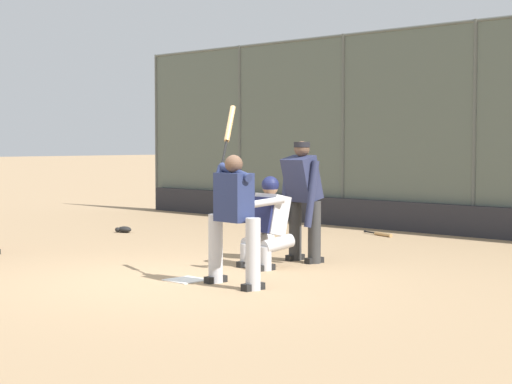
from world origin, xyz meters
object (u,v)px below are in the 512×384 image
(batter_at_plate, at_px, (234,215))
(catcher_behind_plate, at_px, (266,220))
(umpire_home, at_px, (302,197))
(spare_bat_near_backstop, at_px, (381,234))
(fielding_glove_on_dirt, at_px, (124,229))

(batter_at_plate, distance_m, catcher_behind_plate, 1.55)
(umpire_home, bearing_deg, catcher_behind_plate, 96.41)
(umpire_home, height_order, spare_bat_near_backstop, umpire_home)
(catcher_behind_plate, distance_m, umpire_home, 0.80)
(batter_at_plate, xyz_separation_m, umpire_home, (0.76, -2.09, 0.07))
(catcher_behind_plate, bearing_deg, batter_at_plate, 126.90)
(spare_bat_near_backstop, bearing_deg, fielding_glove_on_dirt, -124.07)
(batter_at_plate, relative_size, catcher_behind_plate, 1.74)
(batter_at_plate, xyz_separation_m, catcher_behind_plate, (0.75, -1.34, -0.20))
(umpire_home, bearing_deg, fielding_glove_on_dirt, -0.93)
(catcher_behind_plate, xyz_separation_m, umpire_home, (0.00, -0.75, 0.28))
(catcher_behind_plate, height_order, fielding_glove_on_dirt, catcher_behind_plate)
(catcher_behind_plate, distance_m, fielding_glove_on_dirt, 5.20)
(catcher_behind_plate, distance_m, spare_bat_near_backstop, 4.46)
(batter_at_plate, height_order, catcher_behind_plate, batter_at_plate)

